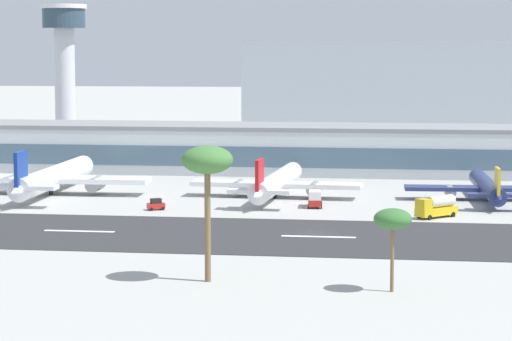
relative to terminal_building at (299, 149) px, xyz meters
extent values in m
plane|color=#A8A8A3|center=(11.60, -88.19, -5.86)|extent=(1400.00, 1400.00, 0.00)
cube|color=#2D2D30|center=(11.60, -92.12, -5.82)|extent=(800.00, 34.76, 0.08)
cube|color=white|center=(-27.51, -92.12, -5.77)|extent=(12.00, 1.20, 0.01)
cube|color=white|center=(12.22, -92.12, -5.77)|extent=(12.00, 1.20, 0.01)
cube|color=silver|center=(0.00, 0.06, -0.50)|extent=(181.36, 22.23, 10.71)
cube|color=#476075|center=(0.00, -11.20, -1.04)|extent=(175.92, 0.30, 4.82)
cube|color=gray|center=(0.00, 0.06, 5.35)|extent=(183.17, 22.45, 1.00)
cylinder|color=silver|center=(-70.15, 34.94, 12.17)|extent=(5.77, 5.77, 36.05)
cylinder|color=#2D4251|center=(-70.15, 34.94, 32.91)|extent=(12.08, 12.08, 5.45)
cylinder|color=silver|center=(-70.15, 34.94, 36.24)|extent=(13.04, 13.04, 1.20)
cube|color=#A8B2BC|center=(30.95, 126.34, 10.67)|extent=(122.91, 37.69, 33.06)
cylinder|color=white|center=(-46.96, -46.16, -2.32)|extent=(5.57, 45.69, 4.56)
sphere|color=white|center=(-47.46, -23.37, -2.32)|extent=(4.33, 4.33, 4.33)
cone|color=white|center=(-46.45, -68.96, -2.32)|extent=(4.28, 8.30, 4.10)
cube|color=white|center=(-46.94, -47.08, -2.78)|extent=(40.82, 7.74, 1.00)
cylinder|color=gray|center=(-37.79, -46.87, -3.58)|extent=(3.10, 6.45, 2.96)
cylinder|color=gray|center=(-56.09, -47.28, -3.58)|extent=(3.10, 6.45, 2.96)
cube|color=white|center=(-46.49, -67.13, -1.87)|extent=(13.91, 4.07, 0.80)
cube|color=navy|center=(-46.49, -67.13, 1.32)|extent=(0.87, 6.17, 7.30)
cylinder|color=black|center=(-46.91, -48.44, -5.23)|extent=(0.82, 0.82, 1.25)
cylinder|color=white|center=(-0.07, -45.18, -2.72)|extent=(6.42, 40.65, 4.05)
sphere|color=white|center=(1.12, -24.97, -2.72)|extent=(3.85, 3.85, 3.85)
cone|color=white|center=(-1.26, -65.38, -2.72)|extent=(4.07, 7.49, 3.64)
cube|color=white|center=(-0.12, -45.99, -3.13)|extent=(35.23, 8.12, 0.89)
cylinder|color=gray|center=(7.72, -46.45, -3.83)|extent=(2.96, 5.81, 2.63)
cylinder|color=gray|center=(-7.97, -45.52, -3.83)|extent=(2.96, 5.81, 2.63)
cube|color=white|center=(-1.17, -63.77, -2.32)|extent=(12.05, 4.03, 0.71)
cube|color=red|center=(-1.17, -63.77, 0.52)|extent=(0.97, 5.49, 6.48)
cylinder|color=black|center=(-0.19, -47.20, -5.30)|extent=(0.73, 0.73, 1.11)
cylinder|color=navy|center=(42.19, -43.32, -3.18)|extent=(5.16, 34.64, 3.45)
sphere|color=navy|center=(41.33, -26.09, -3.18)|extent=(3.28, 3.28, 3.28)
cone|color=navy|center=(43.04, -60.56, -3.18)|extent=(3.41, 6.36, 3.11)
cube|color=navy|center=(42.22, -44.01, -3.53)|extent=(33.07, 6.81, 0.76)
cylinder|color=gray|center=(34.84, -44.38, -4.13)|extent=(2.48, 4.94, 2.24)
cube|color=navy|center=(42.98, -59.18, -2.84)|extent=(11.30, 3.40, 0.61)
cube|color=gold|center=(42.98, -59.18, -0.42)|extent=(0.78, 4.68, 5.52)
cylinder|color=black|center=(42.27, -45.05, -5.38)|extent=(0.62, 0.62, 0.95)
cube|color=#B2231E|center=(-20.47, -66.43, -5.06)|extent=(3.57, 2.98, 1.00)
cube|color=black|center=(-20.47, -66.43, -4.11)|extent=(2.30, 2.06, 0.90)
cylinder|color=black|center=(-19.10, -66.57, -5.56)|extent=(0.66, 0.54, 0.60)
cylinder|color=black|center=(-19.89, -65.18, -5.56)|extent=(0.66, 0.54, 0.60)
cylinder|color=black|center=(-21.04, -67.68, -5.56)|extent=(0.66, 0.54, 0.60)
cylinder|color=black|center=(-21.84, -66.29, -5.56)|extent=(0.66, 0.54, 0.60)
cube|color=#B2231E|center=(8.88, -58.53, -4.81)|extent=(2.81, 6.15, 1.20)
cube|color=silver|center=(8.93, -59.25, -3.41)|extent=(2.60, 4.47, 1.60)
cube|color=#B2231E|center=(8.73, -56.38, -3.46)|extent=(2.32, 1.83, 1.50)
cylinder|color=black|center=(9.93, -56.35, -5.41)|extent=(0.34, 0.92, 0.90)
cylinder|color=black|center=(7.54, -56.52, -5.41)|extent=(0.34, 0.92, 0.90)
cylinder|color=black|center=(10.23, -60.54, -5.41)|extent=(0.34, 0.92, 0.90)
cylinder|color=black|center=(7.83, -60.71, -5.41)|extent=(0.34, 0.92, 0.90)
cube|color=gold|center=(31.56, -68.68, -4.71)|extent=(7.89, 7.80, 1.40)
cylinder|color=silver|center=(32.29, -67.97, -2.96)|extent=(5.60, 5.54, 2.10)
cube|color=gold|center=(29.25, -70.94, -3.11)|extent=(3.13, 3.14, 1.80)
cylinder|color=black|center=(28.52, -69.83, -5.41)|extent=(0.84, 0.83, 0.90)
cylinder|color=black|center=(30.34, -71.69, -5.41)|extent=(0.84, 0.83, 0.90)
cylinder|color=black|center=(32.77, -65.67, -5.41)|extent=(0.84, 0.83, 0.90)
cylinder|color=black|center=(34.59, -67.53, -5.41)|extent=(0.84, 0.83, 0.90)
cylinder|color=brown|center=(24.47, -130.60, -1.27)|extent=(0.46, 0.46, 9.17)
ellipsoid|color=#386B33|center=(24.47, -130.60, 3.32)|extent=(4.75, 4.75, 2.61)
cylinder|color=brown|center=(0.65, -127.75, 2.11)|extent=(0.80, 0.80, 15.93)
ellipsoid|color=#427538|center=(0.65, -127.75, 10.07)|extent=(6.66, 6.66, 3.66)
camera|label=1|loc=(25.92, -265.32, 24.14)|focal=76.71mm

